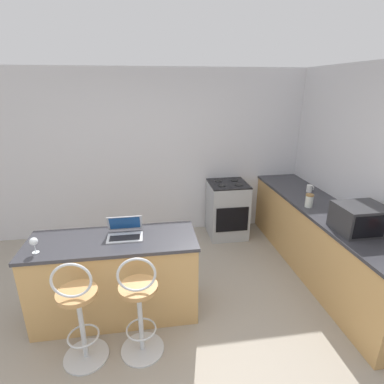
{
  "coord_description": "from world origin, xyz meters",
  "views": [
    {
      "loc": [
        -0.08,
        -2.17,
        2.34
      ],
      "look_at": [
        0.49,
        1.56,
        0.99
      ],
      "focal_mm": 28.0,
      "sensor_mm": 36.0,
      "label": 1
    }
  ],
  "objects_px": {
    "bar_stool_far": "(140,308)",
    "wine_glass_tall": "(34,242)",
    "laptop": "(125,231)",
    "storage_jar": "(309,201)",
    "bar_stool_near": "(79,314)",
    "microwave": "(360,218)",
    "mug_blue": "(351,207)",
    "mug_white": "(310,188)",
    "stove_range": "(227,209)"
  },
  "relations": [
    {
      "from": "bar_stool_near",
      "to": "microwave",
      "type": "bearing_deg",
      "value": 7.29
    },
    {
      "from": "bar_stool_near",
      "to": "bar_stool_far",
      "type": "relative_size",
      "value": 1.0
    },
    {
      "from": "laptop",
      "to": "microwave",
      "type": "relative_size",
      "value": 0.73
    },
    {
      "from": "stove_range",
      "to": "laptop",
      "type": "bearing_deg",
      "value": -134.35
    },
    {
      "from": "stove_range",
      "to": "bar_stool_far",
      "type": "bearing_deg",
      "value": -122.47
    },
    {
      "from": "laptop",
      "to": "microwave",
      "type": "distance_m",
      "value": 2.43
    },
    {
      "from": "laptop",
      "to": "microwave",
      "type": "height_order",
      "value": "microwave"
    },
    {
      "from": "bar_stool_near",
      "to": "wine_glass_tall",
      "type": "xyz_separation_m",
      "value": [
        -0.41,
        0.41,
        0.5
      ]
    },
    {
      "from": "laptop",
      "to": "mug_blue",
      "type": "height_order",
      "value": "laptop"
    },
    {
      "from": "laptop",
      "to": "storage_jar",
      "type": "height_order",
      "value": "laptop"
    },
    {
      "from": "mug_blue",
      "to": "mug_white",
      "type": "relative_size",
      "value": 1.0
    },
    {
      "from": "bar_stool_far",
      "to": "storage_jar",
      "type": "bearing_deg",
      "value": 26.53
    },
    {
      "from": "bar_stool_near",
      "to": "microwave",
      "type": "xyz_separation_m",
      "value": [
        2.79,
        0.36,
        0.54
      ]
    },
    {
      "from": "mug_blue",
      "to": "storage_jar",
      "type": "xyz_separation_m",
      "value": [
        -0.43,
        0.21,
        0.03
      ]
    },
    {
      "from": "laptop",
      "to": "mug_blue",
      "type": "relative_size",
      "value": 3.44
    },
    {
      "from": "wine_glass_tall",
      "to": "bar_stool_near",
      "type": "bearing_deg",
      "value": -44.58
    },
    {
      "from": "bar_stool_near",
      "to": "mug_white",
      "type": "bearing_deg",
      "value": 28.46
    },
    {
      "from": "bar_stool_near",
      "to": "microwave",
      "type": "distance_m",
      "value": 2.87
    },
    {
      "from": "bar_stool_far",
      "to": "wine_glass_tall",
      "type": "xyz_separation_m",
      "value": [
        -0.92,
        0.41,
        0.5
      ]
    },
    {
      "from": "mug_blue",
      "to": "storage_jar",
      "type": "relative_size",
      "value": 0.6
    },
    {
      "from": "bar_stool_far",
      "to": "wine_glass_tall",
      "type": "bearing_deg",
      "value": 156.09
    },
    {
      "from": "bar_stool_near",
      "to": "storage_jar",
      "type": "xyz_separation_m",
      "value": [
        2.62,
        1.05,
        0.48
      ]
    },
    {
      "from": "bar_stool_far",
      "to": "mug_blue",
      "type": "relative_size",
      "value": 10.32
    },
    {
      "from": "bar_stool_near",
      "to": "bar_stool_far",
      "type": "bearing_deg",
      "value": 0.0
    },
    {
      "from": "bar_stool_far",
      "to": "stove_range",
      "type": "distance_m",
      "value": 2.56
    },
    {
      "from": "bar_stool_near",
      "to": "mug_blue",
      "type": "height_order",
      "value": "bar_stool_near"
    },
    {
      "from": "bar_stool_far",
      "to": "wine_glass_tall",
      "type": "distance_m",
      "value": 1.13
    },
    {
      "from": "laptop",
      "to": "storage_jar",
      "type": "xyz_separation_m",
      "value": [
        2.24,
        0.43,
        0.03
      ]
    },
    {
      "from": "bar_stool_near",
      "to": "storage_jar",
      "type": "distance_m",
      "value": 2.86
    },
    {
      "from": "bar_stool_near",
      "to": "bar_stool_far",
      "type": "xyz_separation_m",
      "value": [
        0.51,
        0.0,
        0.0
      ]
    },
    {
      "from": "bar_stool_near",
      "to": "laptop",
      "type": "distance_m",
      "value": 0.85
    },
    {
      "from": "storage_jar",
      "to": "mug_white",
      "type": "bearing_deg",
      "value": 60.1
    },
    {
      "from": "wine_glass_tall",
      "to": "mug_blue",
      "type": "bearing_deg",
      "value": 7.17
    },
    {
      "from": "bar_stool_far",
      "to": "stove_range",
      "type": "relative_size",
      "value": 1.17
    },
    {
      "from": "bar_stool_far",
      "to": "mug_blue",
      "type": "xyz_separation_m",
      "value": [
        2.54,
        0.84,
        0.44
      ]
    },
    {
      "from": "bar_stool_far",
      "to": "mug_blue",
      "type": "height_order",
      "value": "bar_stool_far"
    },
    {
      "from": "mug_white",
      "to": "bar_stool_far",
      "type": "bearing_deg",
      "value": -146.76
    },
    {
      "from": "bar_stool_far",
      "to": "mug_blue",
      "type": "distance_m",
      "value": 2.71
    },
    {
      "from": "bar_stool_near",
      "to": "storage_jar",
      "type": "bearing_deg",
      "value": 21.94
    },
    {
      "from": "storage_jar",
      "to": "wine_glass_tall",
      "type": "height_order",
      "value": "storage_jar"
    },
    {
      "from": "bar_stool_near",
      "to": "microwave",
      "type": "height_order",
      "value": "microwave"
    },
    {
      "from": "mug_blue",
      "to": "storage_jar",
      "type": "height_order",
      "value": "storage_jar"
    },
    {
      "from": "bar_stool_far",
      "to": "mug_white",
      "type": "height_order",
      "value": "bar_stool_far"
    },
    {
      "from": "bar_stool_near",
      "to": "stove_range",
      "type": "height_order",
      "value": "bar_stool_near"
    },
    {
      "from": "laptop",
      "to": "microwave",
      "type": "bearing_deg",
      "value": -6.23
    },
    {
      "from": "laptop",
      "to": "mug_white",
      "type": "xyz_separation_m",
      "value": [
        2.55,
        0.96,
        -0.0
      ]
    },
    {
      "from": "mug_white",
      "to": "wine_glass_tall",
      "type": "height_order",
      "value": "wine_glass_tall"
    },
    {
      "from": "bar_stool_far",
      "to": "mug_white",
      "type": "bearing_deg",
      "value": 33.24
    },
    {
      "from": "mug_white",
      "to": "storage_jar",
      "type": "bearing_deg",
      "value": -119.9
    },
    {
      "from": "bar_stool_near",
      "to": "storage_jar",
      "type": "relative_size",
      "value": 6.23
    }
  ]
}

